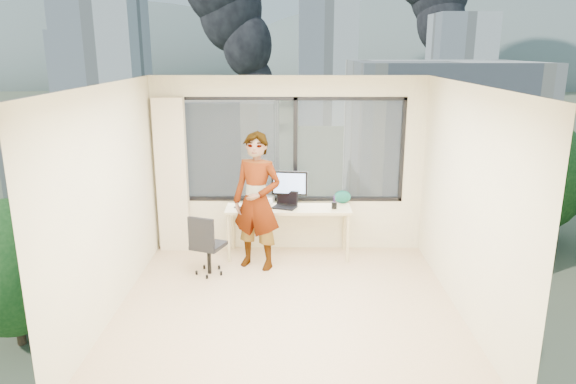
{
  "coord_description": "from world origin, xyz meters",
  "views": [
    {
      "loc": [
        0.05,
        -5.64,
        2.96
      ],
      "look_at": [
        0.0,
        1.0,
        1.15
      ],
      "focal_mm": 32.78,
      "sensor_mm": 36.0,
      "label": 1
    }
  ],
  "objects_px": {
    "laptop": "(285,201)",
    "chair": "(208,244)",
    "desk": "(288,231)",
    "game_console": "(260,200)",
    "handbag": "(342,197)",
    "monitor": "(290,188)",
    "person": "(257,201)"
  },
  "relations": [
    {
      "from": "laptop",
      "to": "chair",
      "type": "bearing_deg",
      "value": -127.98
    },
    {
      "from": "desk",
      "to": "game_console",
      "type": "xyz_separation_m",
      "value": [
        -0.42,
        0.19,
        0.42
      ]
    },
    {
      "from": "game_console",
      "to": "handbag",
      "type": "height_order",
      "value": "handbag"
    },
    {
      "from": "monitor",
      "to": "game_console",
      "type": "distance_m",
      "value": 0.5
    },
    {
      "from": "laptop",
      "to": "handbag",
      "type": "bearing_deg",
      "value": 37.11
    },
    {
      "from": "person",
      "to": "game_console",
      "type": "bearing_deg",
      "value": 110.79
    },
    {
      "from": "game_console",
      "to": "handbag",
      "type": "bearing_deg",
      "value": 21.6
    },
    {
      "from": "person",
      "to": "handbag",
      "type": "bearing_deg",
      "value": 47.93
    },
    {
      "from": "monitor",
      "to": "laptop",
      "type": "xyz_separation_m",
      "value": [
        -0.07,
        -0.12,
        -0.16
      ]
    },
    {
      "from": "game_console",
      "to": "handbag",
      "type": "distance_m",
      "value": 1.22
    },
    {
      "from": "monitor",
      "to": "laptop",
      "type": "height_order",
      "value": "monitor"
    },
    {
      "from": "monitor",
      "to": "game_console",
      "type": "bearing_deg",
      "value": 170.96
    },
    {
      "from": "desk",
      "to": "monitor",
      "type": "xyz_separation_m",
      "value": [
        0.02,
        0.06,
        0.64
      ]
    },
    {
      "from": "laptop",
      "to": "handbag",
      "type": "xyz_separation_m",
      "value": [
        0.85,
        0.25,
        -0.01
      ]
    },
    {
      "from": "game_console",
      "to": "handbag",
      "type": "xyz_separation_m",
      "value": [
        1.22,
        0.0,
        0.05
      ]
    },
    {
      "from": "desk",
      "to": "handbag",
      "type": "height_order",
      "value": "handbag"
    },
    {
      "from": "laptop",
      "to": "handbag",
      "type": "relative_size",
      "value": 1.38
    },
    {
      "from": "person",
      "to": "game_console",
      "type": "height_order",
      "value": "person"
    },
    {
      "from": "monitor",
      "to": "handbag",
      "type": "xyz_separation_m",
      "value": [
        0.78,
        0.13,
        -0.17
      ]
    },
    {
      "from": "laptop",
      "to": "monitor",
      "type": "bearing_deg",
      "value": 80.88
    },
    {
      "from": "laptop",
      "to": "desk",
      "type": "bearing_deg",
      "value": 68.0
    },
    {
      "from": "person",
      "to": "monitor",
      "type": "distance_m",
      "value": 0.66
    },
    {
      "from": "handbag",
      "to": "person",
      "type": "bearing_deg",
      "value": -161.05
    },
    {
      "from": "person",
      "to": "laptop",
      "type": "height_order",
      "value": "person"
    },
    {
      "from": "monitor",
      "to": "handbag",
      "type": "relative_size",
      "value": 2.09
    },
    {
      "from": "chair",
      "to": "laptop",
      "type": "relative_size",
      "value": 2.52
    },
    {
      "from": "chair",
      "to": "laptop",
      "type": "bearing_deg",
      "value": 51.82
    },
    {
      "from": "chair",
      "to": "game_console",
      "type": "height_order",
      "value": "chair"
    },
    {
      "from": "desk",
      "to": "laptop",
      "type": "relative_size",
      "value": 5.25
    },
    {
      "from": "desk",
      "to": "monitor",
      "type": "bearing_deg",
      "value": 75.74
    },
    {
      "from": "game_console",
      "to": "laptop",
      "type": "height_order",
      "value": "laptop"
    },
    {
      "from": "person",
      "to": "chair",
      "type": "bearing_deg",
      "value": -137.18
    }
  ]
}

